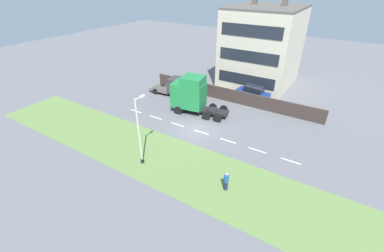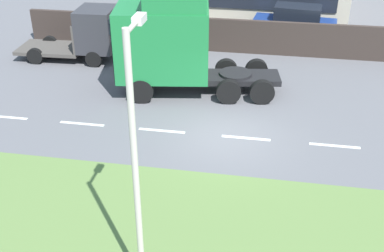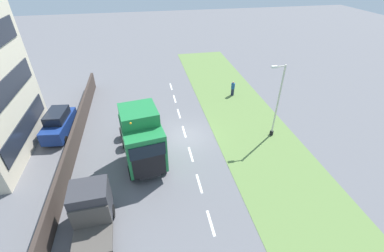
{
  "view_description": "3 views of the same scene",
  "coord_description": "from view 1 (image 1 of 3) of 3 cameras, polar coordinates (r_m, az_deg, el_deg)",
  "views": [
    {
      "loc": [
        -20.89,
        -12.52,
        14.88
      ],
      "look_at": [
        -2.1,
        -0.79,
        1.87
      ],
      "focal_mm": 24.0,
      "sensor_mm": 36.0,
      "label": 1
    },
    {
      "loc": [
        -15.47,
        -1.37,
        9.05
      ],
      "look_at": [
        -1.64,
        1.05,
        1.24
      ],
      "focal_mm": 45.0,
      "sensor_mm": 36.0,
      "label": 2
    },
    {
      "loc": [
        2.88,
        17.94,
        13.27
      ],
      "look_at": [
        -0.55,
        0.16,
        1.11
      ],
      "focal_mm": 24.0,
      "sensor_mm": 36.0,
      "label": 3
    }
  ],
  "objects": [
    {
      "name": "ground_plane",
      "position": [
        28.54,
        0.88,
        -1.0
      ],
      "size": [
        120.0,
        120.0,
        0.0
      ],
      "primitive_type": "plane",
      "color": "slate",
      "rests_on": "ground"
    },
    {
      "name": "grass_verge",
      "position": [
        24.49,
        -6.47,
        -7.2
      ],
      "size": [
        7.0,
        44.0,
        0.01
      ],
      "color": "#607F42",
      "rests_on": "ground"
    },
    {
      "name": "lane_markings",
      "position": [
        28.24,
        2.09,
        -1.39
      ],
      "size": [
        0.16,
        21.0,
        0.0
      ],
      "color": "white",
      "rests_on": "ground"
    },
    {
      "name": "boundary_wall",
      "position": [
        35.3,
        8.54,
        6.72
      ],
      "size": [
        0.25,
        24.0,
        1.77
      ],
      "color": "#382D28",
      "rests_on": "ground"
    },
    {
      "name": "building_block",
      "position": [
        41.93,
        15.4,
        16.65
      ],
      "size": [
        11.7,
        9.73,
        12.34
      ],
      "color": "beige",
      "rests_on": "ground"
    },
    {
      "name": "lorry_cab",
      "position": [
        31.55,
        -0.28,
        7.02
      ],
      "size": [
        3.62,
        7.26,
        4.8
      ],
      "rotation": [
        0.0,
        0.0,
        0.15
      ],
      "color": "black",
      "rests_on": "ground"
    },
    {
      "name": "flatbed_truck",
      "position": [
        36.77,
        -4.11,
        8.83
      ],
      "size": [
        2.32,
        5.18,
        2.66
      ],
      "rotation": [
        0.0,
        0.0,
        3.18
      ],
      "color": "#333338",
      "rests_on": "ground"
    },
    {
      "name": "parked_car",
      "position": [
        35.92,
        13.34,
        6.94
      ],
      "size": [
        2.21,
        4.58,
        2.19
      ],
      "rotation": [
        0.0,
        0.0,
        -0.11
      ],
      "color": "navy",
      "rests_on": "ground"
    },
    {
      "name": "lamp_post",
      "position": [
        22.66,
        -11.51,
        -1.97
      ],
      "size": [
        1.28,
        0.31,
        6.42
      ],
      "color": "black",
      "rests_on": "ground"
    },
    {
      "name": "pedestrian",
      "position": [
        20.92,
        7.58,
        -12.14
      ],
      "size": [
        0.39,
        0.39,
        1.68
      ],
      "color": "#1E233D",
      "rests_on": "ground"
    }
  ]
}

